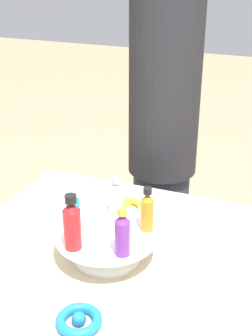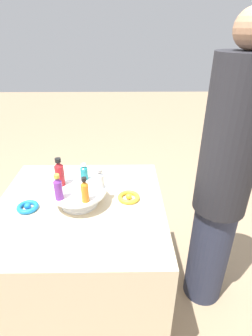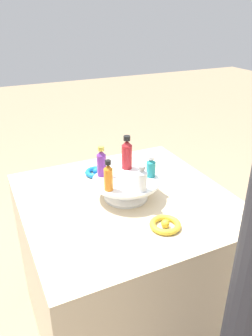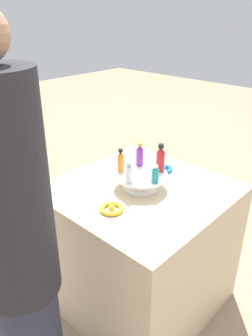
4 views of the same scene
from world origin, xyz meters
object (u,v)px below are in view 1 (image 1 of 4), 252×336
object	(u,v)px
ribbon_bow_gold	(127,208)
display_stand	(107,241)
bottle_red	(72,224)
bottle_clear	(116,196)
bottle_purple	(122,233)
bottle_orange	(147,211)
bottle_teal	(73,207)
person_figure	(163,138)
ribbon_bow_blue	(79,320)

from	to	relation	value
ribbon_bow_gold	display_stand	bearing A→B (deg)	8.89
bottle_red	ribbon_bow_gold	distance (m)	0.36
bottle_clear	bottle_red	size ratio (longest dim) A/B	0.71
bottle_purple	bottle_orange	bearing A→B (deg)	170.54
bottle_clear	bottle_teal	world-z (taller)	bottle_clear
bottle_teal	person_figure	distance (m)	0.70
bottle_clear	ribbon_bow_blue	xyz separation A→B (m)	(0.34, 0.05, -0.12)
display_stand	bottle_purple	world-z (taller)	bottle_purple
person_figure	display_stand	bearing A→B (deg)	-0.00
bottle_orange	ribbon_bow_blue	bearing A→B (deg)	-10.78
bottle_clear	bottle_teal	size ratio (longest dim) A/B	1.17
person_figure	bottle_orange	bearing A→B (deg)	8.04
display_stand	person_figure	size ratio (longest dim) A/B	0.17
bottle_purple	ribbon_bow_gold	bearing A→B (deg)	-160.71
bottle_purple	bottle_teal	bearing A→B (deg)	-117.46
bottle_orange	bottle_clear	xyz separation A→B (m)	(-0.06, -0.11, -0.01)
bottle_purple	bottle_clear	bearing A→B (deg)	-153.46
bottle_teal	bottle_red	xyz separation A→B (m)	(0.11, 0.05, 0.03)
display_stand	bottle_teal	world-z (taller)	bottle_teal
bottle_red	ribbon_bow_gold	xyz separation A→B (m)	(-0.33, 0.01, -0.14)
bottle_purple	ribbon_bow_blue	bearing A→B (deg)	-11.72
display_stand	ribbon_bow_blue	world-z (taller)	display_stand
bottle_teal	ribbon_bow_blue	size ratio (longest dim) A/B	0.85
bottle_orange	ribbon_bow_gold	distance (m)	0.26
bottle_red	ribbon_bow_blue	xyz separation A→B (m)	(0.15, 0.08, -0.13)
display_stand	bottle_orange	distance (m)	0.13
display_stand	bottle_red	distance (m)	0.14
ribbon_bow_blue	bottle_purple	bearing A→B (deg)	168.28
display_stand	ribbon_bow_gold	size ratio (longest dim) A/B	2.42
bottle_purple	ribbon_bow_blue	world-z (taller)	bottle_purple
bottle_orange	ribbon_bow_blue	world-z (taller)	bottle_orange
person_figure	bottle_purple	bearing A→B (deg)	4.65
display_stand	ribbon_bow_gold	bearing A→B (deg)	-171.11
bottle_purple	ribbon_bow_gold	xyz separation A→B (m)	(-0.31, -0.11, -0.13)
ribbon_bow_gold	person_figure	xyz separation A→B (m)	(-0.47, -0.03, 0.05)
bottle_red	person_figure	xyz separation A→B (m)	(-0.80, -0.02, -0.09)
ribbon_bow_gold	ribbon_bow_blue	size ratio (longest dim) A/B	1.08
ribbon_bow_blue	bottle_teal	bearing A→B (deg)	-151.59
bottle_orange	bottle_red	world-z (taller)	bottle_red
bottle_teal	bottle_clear	bearing A→B (deg)	134.54
bottle_teal	bottle_purple	bearing A→B (deg)	62.54
bottle_teal	ribbon_bow_gold	world-z (taller)	bottle_teal
display_stand	bottle_clear	world-z (taller)	bottle_clear
display_stand	bottle_purple	xyz separation A→B (m)	(0.07, 0.07, 0.09)
display_stand	bottle_teal	xyz separation A→B (m)	(-0.02, -0.10, 0.07)
display_stand	person_figure	distance (m)	0.71
bottle_clear	person_figure	bearing A→B (deg)	-175.03
ribbon_bow_gold	bottle_orange	bearing A→B (deg)	33.72
bottle_purple	display_stand	bearing A→B (deg)	-135.46
bottle_teal	bottle_red	bearing A→B (deg)	26.54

